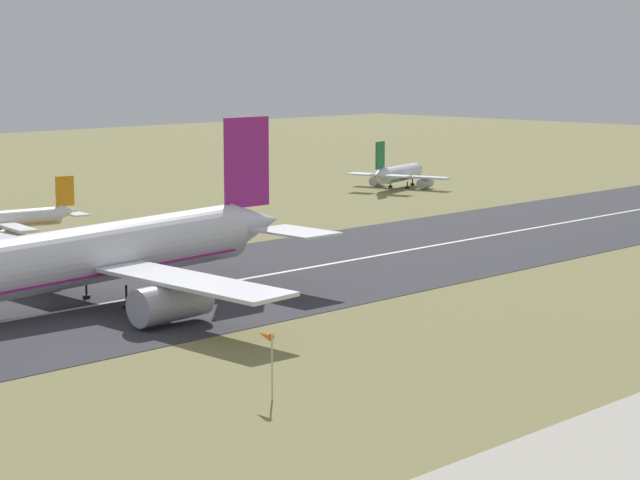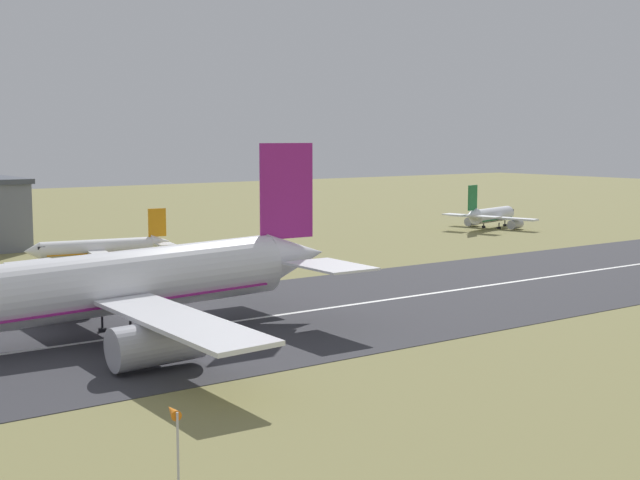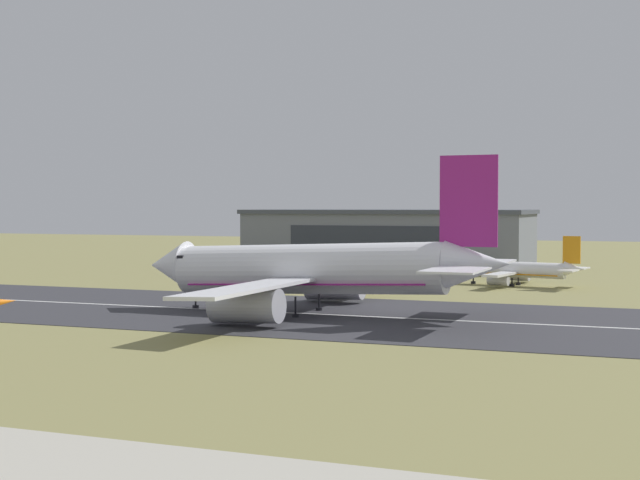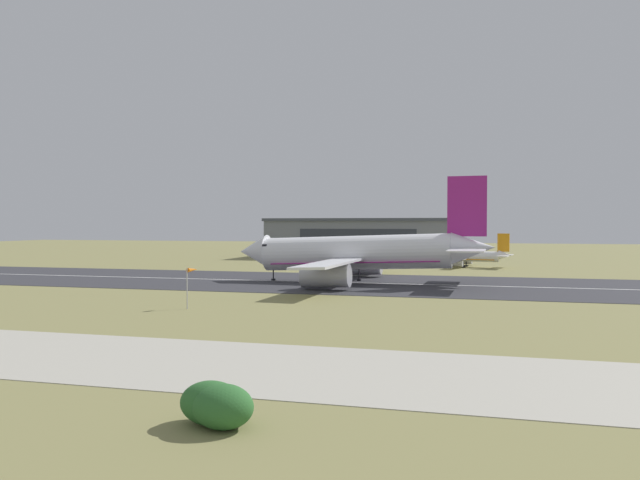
# 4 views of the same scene
# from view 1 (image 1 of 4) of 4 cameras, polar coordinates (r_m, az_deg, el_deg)

# --- Properties ---
(runway_strip) EXTENTS (374.47, 40.60, 0.06)m
(runway_strip) POSITION_cam_1_polar(r_m,az_deg,el_deg) (156.67, -0.80, -1.33)
(runway_strip) COLOR #333338
(runway_strip) RESTS_ON ground_plane
(runway_centreline) EXTENTS (337.02, 0.70, 0.01)m
(runway_centreline) POSITION_cam_1_polar(r_m,az_deg,el_deg) (156.67, -0.80, -1.32)
(runway_centreline) COLOR silver
(runway_centreline) RESTS_ON runway_strip
(airplane_landing) EXTENTS (48.55, 56.22, 19.47)m
(airplane_landing) POSITION_cam_1_polar(r_m,az_deg,el_deg) (136.67, -9.59, -0.62)
(airplane_landing) COLOR white
(airplane_landing) RESTS_ON ground_plane
(airplane_parked_west) EXTENTS (21.93, 20.87, 9.89)m
(airplane_parked_west) POSITION_cam_1_polar(r_m,az_deg,el_deg) (249.90, 3.62, 3.02)
(airplane_parked_west) COLOR silver
(airplane_parked_west) RESTS_ON ground_plane
(airplane_parked_centre) EXTENTS (23.27, 21.75, 8.65)m
(airplane_parked_centre) POSITION_cam_1_polar(r_m,az_deg,el_deg) (187.75, -14.18, 0.88)
(airplane_parked_centre) COLOR white
(airplane_parked_centre) RESTS_ON ground_plane
(windsock_pole) EXTENTS (1.02, 2.14, 5.32)m
(windsock_pole) POSITION_cam_1_polar(r_m,az_deg,el_deg) (98.26, -2.50, -4.56)
(windsock_pole) COLOR #B7B7BC
(windsock_pole) RESTS_ON ground_plane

